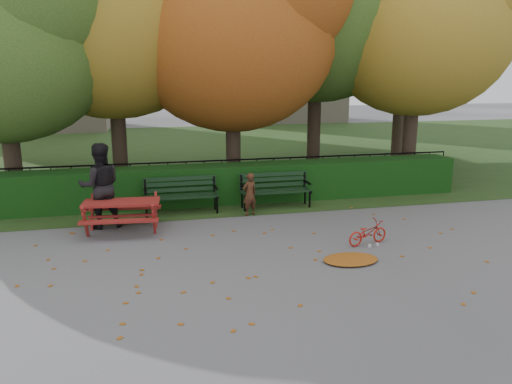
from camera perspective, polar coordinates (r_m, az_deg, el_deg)
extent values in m
plane|color=slate|center=(9.24, 1.73, -7.86)|extent=(90.00, 90.00, 0.00)
plane|color=#213615|center=(22.68, -7.56, 4.68)|extent=(90.00, 90.00, 0.00)
cube|color=#A39682|center=(35.22, -25.80, 18.77)|extent=(10.00, 7.00, 15.00)
cube|color=#A39682|center=(37.84, 2.46, 17.25)|extent=(9.00, 6.00, 12.00)
cube|color=black|center=(13.32, -3.31, 0.96)|extent=(13.00, 0.90, 1.00)
cube|color=black|center=(14.18, -3.86, -0.04)|extent=(14.00, 0.04, 0.04)
cube|color=black|center=(14.00, -3.92, 3.63)|extent=(14.00, 0.04, 0.04)
cylinder|color=black|center=(13.93, -16.15, 0.99)|extent=(0.03, 0.03, 1.00)
cylinder|color=black|center=(14.09, -3.88, 1.63)|extent=(0.03, 0.03, 1.00)
cylinder|color=black|center=(14.87, 7.59, 2.15)|extent=(0.03, 0.03, 1.00)
cylinder|color=black|center=(16.44, 19.07, 2.59)|extent=(0.03, 0.03, 1.00)
cylinder|color=black|center=(14.62, -26.11, 3.96)|extent=(0.44, 0.44, 2.62)
cylinder|color=black|center=(15.43, -15.40, 6.23)|extent=(0.44, 0.44, 3.15)
ellipsoid|color=olive|center=(15.42, -16.20, 18.77)|extent=(6.40, 6.40, 5.76)
cylinder|color=black|center=(14.91, -2.62, 5.78)|extent=(0.44, 0.44, 2.80)
ellipsoid|color=#93390E|center=(14.82, -2.74, 17.36)|extent=(6.00, 6.00, 5.40)
cylinder|color=black|center=(16.91, 6.64, 7.78)|extent=(0.44, 0.44, 3.50)
ellipsoid|color=#2A521B|center=(16.98, 7.00, 20.48)|extent=(6.80, 6.80, 6.12)
cylinder|color=black|center=(16.74, 17.18, 6.33)|extent=(0.44, 0.44, 2.97)
ellipsoid|color=olive|center=(16.69, 17.95, 17.24)|extent=(5.80, 5.80, 5.22)
cylinder|color=black|center=(21.08, 15.95, 7.95)|extent=(0.44, 0.44, 3.15)
ellipsoid|color=#2A521B|center=(21.07, 16.55, 17.12)|extent=(6.00, 6.00, 5.40)
cube|color=black|center=(12.13, -8.45, -0.69)|extent=(1.80, 0.12, 0.04)
cube|color=black|center=(12.30, -8.53, -0.49)|extent=(1.80, 0.12, 0.04)
cube|color=black|center=(12.48, -8.60, -0.30)|extent=(1.80, 0.12, 0.04)
cube|color=black|center=(12.54, -8.65, 0.28)|extent=(1.80, 0.05, 0.10)
cube|color=black|center=(12.51, -8.68, 0.95)|extent=(1.80, 0.05, 0.10)
cube|color=black|center=(12.48, -8.70, 1.54)|extent=(1.80, 0.05, 0.10)
cube|color=black|center=(12.27, -12.48, -0.79)|extent=(0.05, 0.55, 0.06)
cube|color=black|center=(12.48, -12.56, 0.50)|extent=(0.05, 0.05, 0.41)
cylinder|color=black|center=(12.14, -12.41, -1.91)|extent=(0.05, 0.05, 0.44)
cylinder|color=black|center=(12.49, -12.45, -1.49)|extent=(0.05, 0.05, 0.44)
cube|color=black|center=(12.24, -12.53, 0.14)|extent=(0.05, 0.45, 0.04)
cube|color=black|center=(12.40, -4.61, -0.37)|extent=(0.05, 0.55, 0.06)
cube|color=black|center=(12.61, -4.82, 0.91)|extent=(0.05, 0.05, 0.41)
cylinder|color=black|center=(12.28, -4.46, -1.47)|extent=(0.05, 0.05, 0.44)
cylinder|color=black|center=(12.62, -4.72, -1.06)|extent=(0.05, 0.05, 0.44)
cube|color=black|center=(12.38, -4.64, 0.55)|extent=(0.05, 0.45, 0.04)
cube|color=black|center=(12.55, 2.52, -0.08)|extent=(1.80, 0.12, 0.04)
cube|color=black|center=(12.72, 2.30, 0.10)|extent=(1.80, 0.12, 0.04)
cube|color=black|center=(12.89, 2.08, 0.28)|extent=(1.80, 0.12, 0.04)
cube|color=black|center=(12.95, 1.98, 0.84)|extent=(1.80, 0.05, 0.10)
cube|color=black|center=(12.92, 1.99, 1.49)|extent=(1.80, 0.05, 0.10)
cube|color=black|center=(12.89, 1.99, 2.05)|extent=(1.80, 0.05, 0.10)
cube|color=black|center=(12.52, -1.45, -0.19)|extent=(0.05, 0.55, 0.06)
cube|color=black|center=(12.73, -1.71, 1.06)|extent=(0.05, 0.05, 0.41)
cylinder|color=black|center=(12.40, -1.27, -1.28)|extent=(0.05, 0.05, 0.44)
cylinder|color=black|center=(12.74, -1.61, -0.89)|extent=(0.05, 0.05, 0.44)
cube|color=black|center=(12.50, -1.47, 0.72)|extent=(0.05, 0.45, 0.04)
cube|color=black|center=(12.97, 5.92, 0.21)|extent=(0.05, 0.55, 0.06)
cube|color=black|center=(13.17, 5.55, 1.42)|extent=(0.05, 0.05, 0.41)
cylinder|color=black|center=(12.86, 6.16, -0.83)|extent=(0.05, 0.05, 0.44)
cylinder|color=black|center=(13.18, 5.64, -0.46)|extent=(0.05, 0.05, 0.44)
cube|color=black|center=(12.95, 5.91, 1.09)|extent=(0.05, 0.45, 0.04)
cube|color=maroon|center=(11.09, -15.14, -1.15)|extent=(1.66, 0.82, 0.05)
cube|color=maroon|center=(10.64, -15.39, -3.25)|extent=(1.62, 0.37, 0.04)
cube|color=maroon|center=(11.67, -14.75, -1.78)|extent=(1.62, 0.37, 0.04)
cube|color=maroon|center=(10.89, -18.93, -3.32)|extent=(0.10, 0.46, 0.78)
cube|color=maroon|center=(11.65, -18.22, -2.21)|extent=(0.10, 0.46, 0.78)
cube|color=maroon|center=(11.21, -18.65, -1.60)|extent=(0.17, 1.20, 0.05)
cube|color=maroon|center=(10.71, -11.59, -3.14)|extent=(0.10, 0.46, 0.78)
cube|color=maroon|center=(11.48, -11.36, -2.02)|extent=(0.10, 0.46, 0.78)
cube|color=maroon|center=(11.04, -11.53, -1.40)|extent=(0.17, 1.20, 0.05)
cube|color=maroon|center=(11.16, -15.04, -2.66)|extent=(1.43, 0.19, 0.05)
ellipsoid|color=maroon|center=(9.37, 10.76, -7.56)|extent=(1.15, 0.90, 0.07)
imported|color=#402314|center=(12.02, -0.74, -0.25)|extent=(0.45, 0.38, 1.05)
imported|color=black|center=(11.50, -17.38, 0.68)|extent=(1.00, 0.82, 1.89)
imported|color=#B41C10|center=(10.27, 12.64, -4.56)|extent=(0.98, 0.54, 0.49)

